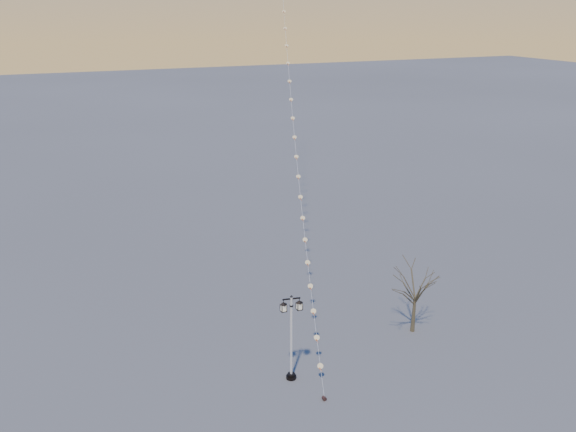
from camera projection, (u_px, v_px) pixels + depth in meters
ground at (308, 381)px, 26.73m from camera, size 300.00×300.00×0.00m
street_lamp at (291, 334)px, 26.14m from camera, size 1.10×0.50×4.38m
bare_tree at (416, 287)px, 30.02m from camera, size 2.29×2.29×3.80m
kite_train at (291, 58)px, 38.84m from camera, size 12.63×36.88×26.76m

